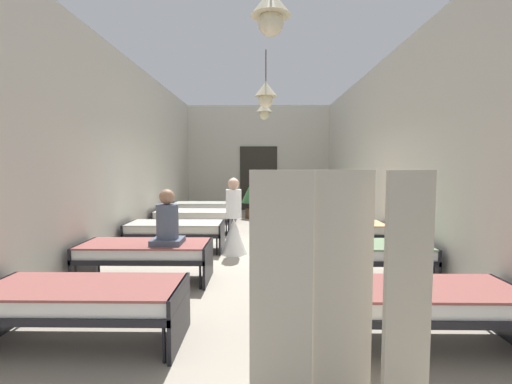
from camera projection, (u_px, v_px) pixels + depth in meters
ground_plane at (256, 253)px, 7.35m from camera, size 5.92×13.93×0.10m
room_shell at (257, 154)px, 8.42m from camera, size 5.72×13.53×3.93m
bed_left_row_0 at (84, 298)px, 3.55m from camera, size 1.90×0.84×0.57m
bed_right_row_0 at (418, 300)px, 3.50m from camera, size 1.90×0.84×0.57m
bed_left_row_1 at (146, 252)px, 5.44m from camera, size 1.90×0.84×0.57m
bed_right_row_1 at (363, 252)px, 5.40m from camera, size 1.90×0.84×0.57m
bed_left_row_2 at (176, 229)px, 7.34m from camera, size 1.90×0.84×0.57m
bed_right_row_2 at (337, 229)px, 7.29m from camera, size 1.90×0.84×0.57m
bed_left_row_3 at (193, 216)px, 9.23m from camera, size 1.90×0.84×0.57m
bed_right_row_3 at (321, 216)px, 9.18m from camera, size 1.90×0.84×0.57m
bed_left_row_4 at (205, 207)px, 11.13m from camera, size 1.90×0.84×0.57m
bed_right_row_4 at (311, 207)px, 11.08m from camera, size 1.90×0.84×0.57m
nurse_near_aisle at (277, 235)px, 6.23m from camera, size 0.52×0.52×1.49m
nurse_mid_aisle at (234, 227)px, 7.09m from camera, size 0.52×0.52×1.49m
nurse_far_aisle at (284, 255)px, 4.87m from camera, size 0.52×0.52×1.49m
patient_seated_primary at (307, 199)px, 9.25m from camera, size 0.44×0.44×0.80m
patient_seated_secondary at (167, 224)px, 5.34m from camera, size 0.44×0.44×0.80m
potted_plant at (251, 195)px, 11.76m from camera, size 0.63×0.63×1.16m
privacy_screen at (344, 297)px, 2.44m from camera, size 1.24×0.22×1.70m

